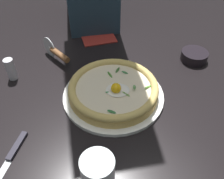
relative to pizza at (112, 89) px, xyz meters
name	(u,v)px	position (x,y,z in m)	size (l,w,h in m)	color
ground_plane	(105,98)	(-0.02, 0.01, -0.05)	(2.40, 2.40, 0.03)	black
pizza_plate	(112,95)	(0.00, 0.00, -0.03)	(0.32, 0.32, 0.01)	white
pizza	(112,89)	(0.00, 0.00, 0.00)	(0.29, 0.29, 0.06)	#DAB15C
side_bowl	(193,56)	(0.31, 0.19, -0.02)	(0.10, 0.10, 0.04)	black
pizza_cutter	(55,52)	(-0.20, 0.20, 0.01)	(0.11, 0.13, 0.08)	silver
table_knife	(8,158)	(-0.27, -0.22, -0.03)	(0.08, 0.24, 0.01)	silver
folded_napkin	(98,38)	(-0.05, 0.35, -0.03)	(0.14, 0.09, 0.01)	maroon
pepper_shaker	(9,69)	(-0.35, 0.10, 0.01)	(0.03, 0.03, 0.08)	silver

